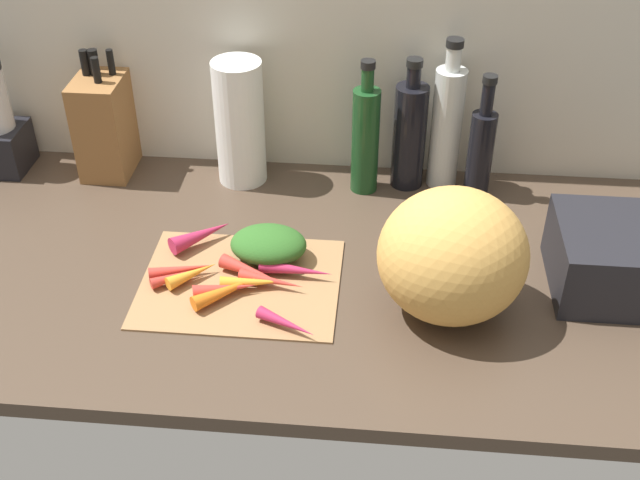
# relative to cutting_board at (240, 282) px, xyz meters

# --- Properties ---
(ground_plane) EXTENTS (1.70, 0.80, 0.03)m
(ground_plane) POSITION_rel_cutting_board_xyz_m (0.06, 0.07, -0.02)
(ground_plane) COLOR #47382B
(wall_back) EXTENTS (1.70, 0.03, 0.60)m
(wall_back) POSITION_rel_cutting_board_xyz_m (0.06, 0.46, 0.30)
(wall_back) COLOR beige
(wall_back) RESTS_ON ground_plane
(cutting_board) EXTENTS (0.37, 0.29, 0.01)m
(cutting_board) POSITION_rel_cutting_board_xyz_m (0.00, 0.00, 0.00)
(cutting_board) COLOR #997047
(cutting_board) RESTS_ON ground_plane
(carrot_0) EXTENTS (0.09, 0.09, 0.03)m
(carrot_0) POSITION_rel_cutting_board_xyz_m (-0.09, -0.01, 0.02)
(carrot_0) COLOR orange
(carrot_0) RESTS_ON cutting_board
(carrot_1) EXTENTS (0.12, 0.06, 0.03)m
(carrot_1) POSITION_rel_cutting_board_xyz_m (-0.02, -0.04, 0.02)
(carrot_1) COLOR red
(carrot_1) RESTS_ON cutting_board
(carrot_2) EXTENTS (0.12, 0.04, 0.03)m
(carrot_2) POSITION_rel_cutting_board_xyz_m (0.03, -0.02, 0.02)
(carrot_2) COLOR orange
(carrot_2) RESTS_ON cutting_board
(carrot_3) EXTENTS (0.14, 0.04, 0.03)m
(carrot_3) POSITION_rel_cutting_board_xyz_m (0.10, 0.02, 0.02)
(carrot_3) COLOR #B2264C
(carrot_3) RESTS_ON cutting_board
(carrot_4) EXTENTS (0.13, 0.08, 0.03)m
(carrot_4) POSITION_rel_cutting_board_xyz_m (0.02, 0.01, 0.02)
(carrot_4) COLOR red
(carrot_4) RESTS_ON cutting_board
(carrot_5) EXTENTS (0.10, 0.07, 0.02)m
(carrot_5) POSITION_rel_cutting_board_xyz_m (-0.11, -0.01, 0.01)
(carrot_5) COLOR red
(carrot_5) RESTS_ON cutting_board
(carrot_6) EXTENTS (0.13, 0.11, 0.03)m
(carrot_6) POSITION_rel_cutting_board_xyz_m (-0.01, -0.05, 0.02)
(carrot_6) COLOR orange
(carrot_6) RESTS_ON cutting_board
(carrot_7) EXTENTS (0.12, 0.06, 0.02)m
(carrot_7) POSITION_rel_cutting_board_xyz_m (-0.11, 0.01, 0.02)
(carrot_7) COLOR red
(carrot_7) RESTS_ON cutting_board
(carrot_8) EXTENTS (0.11, 0.07, 0.02)m
(carrot_8) POSITION_rel_cutting_board_xyz_m (0.10, -0.12, 0.02)
(carrot_8) COLOR #B2264C
(carrot_8) RESTS_ON cutting_board
(carrot_9) EXTENTS (0.12, 0.11, 0.04)m
(carrot_9) POSITION_rel_cutting_board_xyz_m (-0.10, 0.11, 0.02)
(carrot_9) COLOR #B2264C
(carrot_9) RESTS_ON cutting_board
(carrot_10) EXTENTS (0.12, 0.05, 0.02)m
(carrot_10) POSITION_rel_cutting_board_xyz_m (0.06, -0.01, 0.02)
(carrot_10) COLOR red
(carrot_10) RESTS_ON cutting_board
(carrot_greens_pile) EXTENTS (0.15, 0.11, 0.06)m
(carrot_greens_pile) POSITION_rel_cutting_board_xyz_m (0.04, 0.07, 0.03)
(carrot_greens_pile) COLOR #2D6023
(carrot_greens_pile) RESTS_ON cutting_board
(winter_squash) EXTENTS (0.26, 0.24, 0.24)m
(winter_squash) POSITION_rel_cutting_board_xyz_m (0.38, -0.04, 0.12)
(winter_squash) COLOR gold
(winter_squash) RESTS_ON ground_plane
(knife_block) EXTENTS (0.10, 0.15, 0.28)m
(knife_block) POSITION_rel_cutting_board_xyz_m (-0.36, 0.38, 0.11)
(knife_block) COLOR brown
(knife_block) RESTS_ON ground_plane
(paper_towel_roll) EXTENTS (0.11, 0.11, 0.28)m
(paper_towel_roll) POSITION_rel_cutting_board_xyz_m (-0.06, 0.37, 0.13)
(paper_towel_roll) COLOR white
(paper_towel_roll) RESTS_ON ground_plane
(bottle_0) EXTENTS (0.06, 0.06, 0.30)m
(bottle_0) POSITION_rel_cutting_board_xyz_m (0.21, 0.35, 0.12)
(bottle_0) COLOR #19421E
(bottle_0) RESTS_ON ground_plane
(bottle_1) EXTENTS (0.07, 0.07, 0.29)m
(bottle_1) POSITION_rel_cutting_board_xyz_m (0.30, 0.38, 0.12)
(bottle_1) COLOR black
(bottle_1) RESTS_ON ground_plane
(bottle_2) EXTENTS (0.07, 0.07, 0.33)m
(bottle_2) POSITION_rel_cutting_board_xyz_m (0.38, 0.39, 0.14)
(bottle_2) COLOR silver
(bottle_2) RESTS_ON ground_plane
(bottle_3) EXTENTS (0.05, 0.05, 0.27)m
(bottle_3) POSITION_rel_cutting_board_xyz_m (0.45, 0.35, 0.10)
(bottle_3) COLOR black
(bottle_3) RESTS_ON ground_plane
(dish_rack) EXTENTS (0.25, 0.22, 0.13)m
(dish_rack) POSITION_rel_cutting_board_xyz_m (0.69, 0.06, 0.06)
(dish_rack) COLOR black
(dish_rack) RESTS_ON ground_plane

